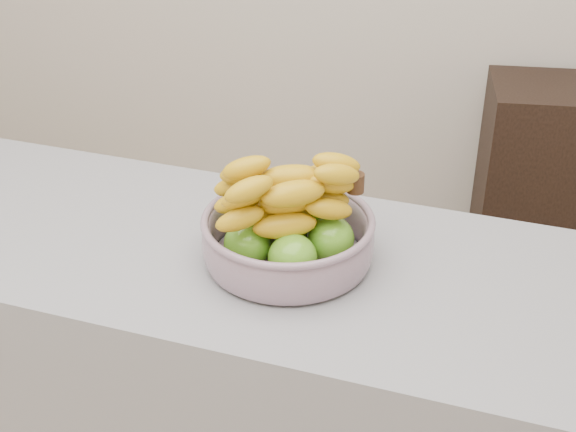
% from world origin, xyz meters
% --- Properties ---
extents(counter, '(2.00, 0.60, 0.90)m').
position_xyz_m(counter, '(0.00, 0.35, 0.45)').
color(counter, gray).
rests_on(counter, ground).
extents(cabinet, '(0.50, 0.43, 0.80)m').
position_xyz_m(cabinet, '(0.63, 1.78, 0.40)').
color(cabinet, black).
rests_on(cabinet, ground).
extents(fruit_bowl, '(0.33, 0.33, 0.21)m').
position_xyz_m(fruit_bowl, '(0.15, 0.35, 0.97)').
color(fruit_bowl, '#A1AFC1').
rests_on(fruit_bowl, counter).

